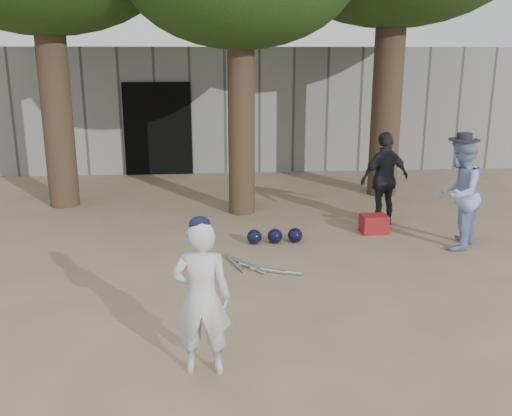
{
  "coord_description": "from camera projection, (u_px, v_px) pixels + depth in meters",
  "views": [
    {
      "loc": [
        0.03,
        -5.98,
        2.86
      ],
      "look_at": [
        0.6,
        1.0,
        0.95
      ],
      "focal_mm": 40.0,
      "sensor_mm": 36.0,
      "label": 1
    }
  ],
  "objects": [
    {
      "name": "ground",
      "position": [
        211.0,
        312.0,
        6.5
      ],
      "size": [
        70.0,
        70.0,
        0.0
      ],
      "primitive_type": "plane",
      "color": "#937C5E",
      "rests_on": "ground"
    },
    {
      "name": "boy_player",
      "position": [
        202.0,
        298.0,
        5.12
      ],
      "size": [
        0.55,
        0.38,
        1.46
      ],
      "primitive_type": "imported",
      "rotation": [
        0.0,
        0.0,
        3.07
      ],
      "color": "silver",
      "rests_on": "ground"
    },
    {
      "name": "spectator_blue",
      "position": [
        459.0,
        194.0,
        8.45
      ],
      "size": [
        1.0,
        1.03,
        1.68
      ],
      "primitive_type": "imported",
      "rotation": [
        0.0,
        0.0,
        4.07
      ],
      "color": "#879FD1",
      "rests_on": "ground"
    },
    {
      "name": "spectator_dark",
      "position": [
        385.0,
        179.0,
        9.63
      ],
      "size": [
        1.01,
        0.69,
        1.6
      ],
      "primitive_type": "imported",
      "rotation": [
        0.0,
        0.0,
        3.49
      ],
      "color": "black",
      "rests_on": "ground"
    },
    {
      "name": "red_bag",
      "position": [
        374.0,
        224.0,
        9.34
      ],
      "size": [
        0.44,
        0.34,
        0.3
      ],
      "primitive_type": "cube",
      "rotation": [
        0.0,
        0.0,
        0.06
      ],
      "color": "maroon",
      "rests_on": "ground"
    },
    {
      "name": "back_building",
      "position": [
        208.0,
        103.0,
        16.04
      ],
      "size": [
        16.0,
        5.24,
        3.0
      ],
      "color": "gray",
      "rests_on": "ground"
    },
    {
      "name": "helmet_row",
      "position": [
        275.0,
        236.0,
        8.84
      ],
      "size": [
        0.87,
        0.26,
        0.23
      ],
      "color": "black",
      "rests_on": "ground"
    },
    {
      "name": "bat_pile",
      "position": [
        255.0,
        267.0,
        7.8
      ],
      "size": [
        1.03,
        0.87,
        0.06
      ],
      "color": "#ADAFB4",
      "rests_on": "ground"
    }
  ]
}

